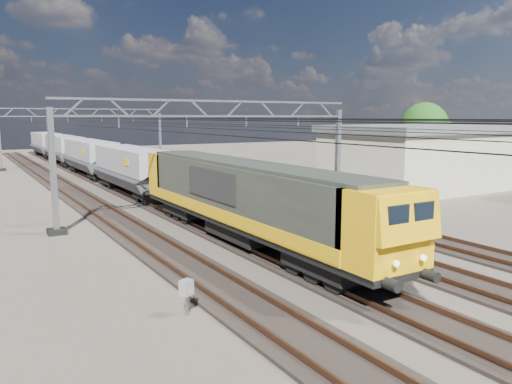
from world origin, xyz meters
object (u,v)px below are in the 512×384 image
locomotive (245,197)px  trackside_cabinet (186,289)px  catenary_gantry_far (86,135)px  tree_far (428,128)px  hopper_wagon_third (64,148)px  hopper_wagon_fourth (47,143)px  catenary_gantry_mid (218,153)px  hopper_wagon_lead (133,167)px  hopper_wagon_mid (90,155)px  industrial_shed (433,156)px

locomotive → trackside_cabinet: locomotive is taller
catenary_gantry_far → tree_far: (30.32, -26.21, 0.98)m
trackside_cabinet → tree_far: bearing=6.5°
hopper_wagon_third → hopper_wagon_fourth: bearing=90.0°
hopper_wagon_third → tree_far: 43.80m
catenary_gantry_mid → hopper_wagon_lead: size_ratio=1.53×
catenary_gantry_far → hopper_wagon_mid: catenary_gantry_far is taller
catenary_gantry_far → hopper_wagon_fourth: (-2.00, 17.43, -1.67)m
hopper_wagon_third → trackside_cabinet: bearing=-96.4°
hopper_wagon_lead → locomotive: bearing=-90.0°
hopper_wagon_third → tree_far: tree_far is taller
trackside_cabinet → hopper_wagon_lead: bearing=51.4°
catenary_gantry_mid → hopper_wagon_mid: size_ratio=1.53×
hopper_wagon_mid → tree_far: (32.32, -15.24, 2.66)m
hopper_wagon_lead → tree_far: 32.44m
hopper_wagon_fourth → locomotive: bearing=-90.0°
catenary_gantry_far → tree_far: bearing=-40.8°
trackside_cabinet → industrial_shed: size_ratio=0.06×
hopper_wagon_lead → hopper_wagon_mid: bearing=90.0°
catenary_gantry_mid → hopper_wagon_fourth: (-2.00, 53.43, -1.67)m
locomotive → hopper_wagon_fourth: 60.30m
tree_far → hopper_wagon_fourth: bearing=126.5°
locomotive → trackside_cabinet: 9.09m
locomotive → hopper_wagon_mid: (-0.00, 31.90, -0.09)m
hopper_wagon_fourth → tree_far: size_ratio=1.69×
hopper_wagon_lead → hopper_wagon_mid: size_ratio=1.00×
catenary_gantry_mid → catenary_gantry_far: 36.00m
locomotive → tree_far: (32.32, 16.66, 2.56)m
catenary_gantry_far → hopper_wagon_fourth: 17.62m
catenary_gantry_far → locomotive: catenary_gantry_far is taller
hopper_wagon_mid → industrial_shed: (24.00, -23.03, 0.49)m
locomotive → tree_far: tree_far is taller
hopper_wagon_mid → tree_far: bearing=-25.2°
industrial_shed → hopper_wagon_third: bearing=122.8°
hopper_wagon_mid → tree_far: tree_far is taller
industrial_shed → tree_far: tree_far is taller
catenary_gantry_mid → trackside_cabinet: 16.04m
catenary_gantry_far → hopper_wagon_third: bearing=121.8°
catenary_gantry_mid → hopper_wagon_lead: (-2.00, 10.83, -1.67)m
catenary_gantry_far → hopper_wagon_third: catenary_gantry_far is taller
locomotive → hopper_wagon_third: (-0.00, 46.10, -0.09)m
locomotive → hopper_wagon_third: size_ratio=1.62×
hopper_wagon_lead → hopper_wagon_fourth: 42.60m
catenary_gantry_far → industrial_shed: bearing=-57.1°
hopper_wagon_fourth → tree_far: tree_far is taller
catenary_gantry_far → trackside_cabinet: size_ratio=17.14×
catenary_gantry_mid → industrial_shed: size_ratio=1.07×
catenary_gantry_far → locomotive: bearing=-92.7°
hopper_wagon_mid → hopper_wagon_third: bearing=90.0°
industrial_shed → tree_far: 11.60m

